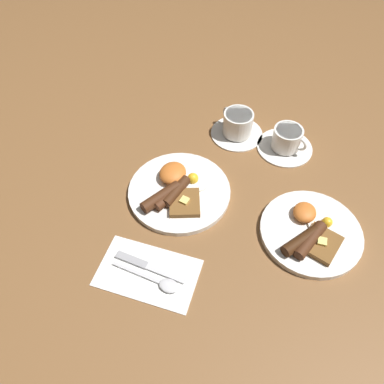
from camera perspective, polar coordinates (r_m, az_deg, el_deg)
The scene contains 8 objects.
ground_plane at distance 0.96m, azimuth -1.92°, elevation -0.20°, with size 3.00×3.00×0.00m, color brown.
breakfast_plate_near at distance 0.95m, azimuth -2.16°, elevation 0.30°, with size 0.26×0.26×0.05m.
breakfast_plate_far at distance 0.92m, azimuth 17.68°, elevation -5.86°, with size 0.24×0.24×0.04m.
teacup_near at distance 1.10m, azimuth 6.92°, elevation 10.02°, with size 0.15×0.15×0.08m.
teacup_far at distance 1.08m, azimuth 14.20°, elevation 7.55°, with size 0.16×0.16×0.07m.
napkin at distance 0.85m, azimuth -6.74°, elevation -12.09°, with size 0.13×0.22×0.01m, color white.
knife at distance 0.85m, azimuth -6.98°, elevation -11.05°, with size 0.02×0.17×0.01m.
spoon at distance 0.83m, azimuth -4.67°, elevation -13.61°, with size 0.03×0.16×0.01m.
Camera 1 is at (0.53, 0.27, 0.76)m, focal length 35.00 mm.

